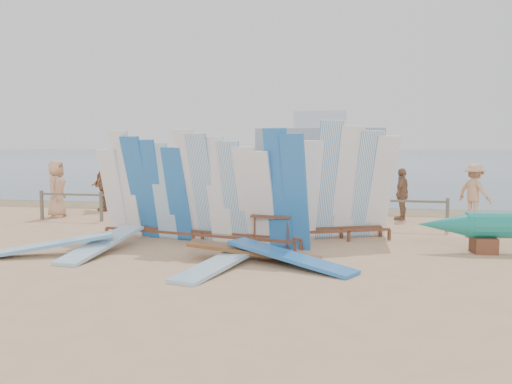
% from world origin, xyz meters
% --- Properties ---
extents(ground, '(160.00, 160.00, 0.00)m').
position_xyz_m(ground, '(0.00, 0.00, 0.00)').
color(ground, tan).
rests_on(ground, ground).
extents(ocean, '(320.00, 240.00, 0.02)m').
position_xyz_m(ocean, '(0.00, 128.00, 0.00)').
color(ocean, '#445C79').
rests_on(ocean, ground).
extents(wet_sand_strip, '(40.00, 2.60, 0.01)m').
position_xyz_m(wet_sand_strip, '(0.00, 7.20, 0.00)').
color(wet_sand_strip, olive).
rests_on(wet_sand_strip, ground).
extents(distant_ship, '(45.00, 8.00, 14.00)m').
position_xyz_m(distant_ship, '(-12.00, 180.00, 5.31)').
color(distant_ship, '#999EA3').
rests_on(distant_ship, ocean).
extents(fence, '(12.08, 0.08, 0.90)m').
position_xyz_m(fence, '(0.00, 3.00, 0.63)').
color(fence, '#665F4D').
rests_on(fence, ground).
extents(main_surfboard_rack, '(5.42, 1.79, 2.68)m').
position_xyz_m(main_surfboard_rack, '(-0.01, 0.05, 1.21)').
color(main_surfboard_rack, brown).
rests_on(main_surfboard_rack, ground).
extents(side_surfboard_rack, '(2.57, 1.71, 2.89)m').
position_xyz_m(side_surfboard_rack, '(3.38, 1.18, 1.30)').
color(side_surfboard_rack, brown).
rests_on(side_surfboard_rack, ground).
extents(vendor_table, '(0.95, 0.70, 1.21)m').
position_xyz_m(vendor_table, '(1.81, -0.06, 0.40)').
color(vendor_table, brown).
rests_on(vendor_table, ground).
extents(flat_board_b, '(1.20, 2.75, 0.22)m').
position_xyz_m(flat_board_b, '(1.19, -2.38, 0.00)').
color(flat_board_b, '#86B7D7').
rests_on(flat_board_b, ground).
extents(flat_board_d, '(2.66, 1.69, 0.39)m').
position_xyz_m(flat_board_d, '(2.46, -1.96, 0.00)').
color(flat_board_d, blue).
rests_on(flat_board_d, ground).
extents(flat_board_c, '(2.71, 0.68, 0.36)m').
position_xyz_m(flat_board_c, '(1.68, -1.53, 0.00)').
color(flat_board_c, brown).
rests_on(flat_board_c, ground).
extents(flat_board_e, '(2.65, 1.71, 0.44)m').
position_xyz_m(flat_board_e, '(-2.71, -1.92, 0.00)').
color(flat_board_e, white).
rests_on(flat_board_e, ground).
extents(flat_board_a, '(0.80, 2.73, 0.40)m').
position_xyz_m(flat_board_a, '(-1.68, -1.48, 0.00)').
color(flat_board_a, '#86B7D7').
rests_on(flat_board_a, ground).
extents(beach_chair_left, '(0.74, 0.75, 0.86)m').
position_xyz_m(beach_chair_left, '(0.94, 3.67, 0.25)').
color(beach_chair_left, red).
rests_on(beach_chair_left, ground).
extents(beach_chair_right, '(0.77, 0.78, 0.87)m').
position_xyz_m(beach_chair_right, '(0.49, 4.24, 0.26)').
color(beach_chair_right, red).
rests_on(beach_chair_right, ground).
extents(stroller, '(0.71, 0.93, 1.18)m').
position_xyz_m(stroller, '(1.04, 3.80, 0.47)').
color(stroller, red).
rests_on(stroller, ground).
extents(beachgoer_1, '(0.44, 0.65, 1.65)m').
position_xyz_m(beachgoer_1, '(-5.27, 5.69, 0.83)').
color(beachgoer_1, '#8C6042').
rests_on(beachgoer_1, ground).
extents(beachgoer_7, '(0.48, 0.74, 1.88)m').
position_xyz_m(beachgoer_7, '(2.08, 5.77, 0.94)').
color(beachgoer_7, '#8C6042').
rests_on(beachgoer_7, ground).
extents(beachgoer_0, '(0.60, 0.96, 1.83)m').
position_xyz_m(beachgoer_0, '(-5.85, 3.60, 0.91)').
color(beachgoer_0, tan).
rests_on(beachgoer_0, ground).
extents(beachgoer_6, '(0.66, 0.87, 1.61)m').
position_xyz_m(beachgoer_6, '(2.81, 3.62, 0.81)').
color(beachgoer_6, tan).
rests_on(beachgoer_6, ground).
extents(beachgoer_extra_0, '(1.10, 1.16, 1.75)m').
position_xyz_m(beachgoer_extra_0, '(7.14, 5.49, 0.88)').
color(beachgoer_extra_0, tan).
rests_on(beachgoer_extra_0, ground).
extents(beachgoer_extra_1, '(1.16, 0.96, 1.84)m').
position_xyz_m(beachgoer_extra_1, '(-5.15, 5.45, 0.92)').
color(beachgoer_extra_1, '#8C6042').
rests_on(beachgoer_extra_1, ground).
extents(beachgoer_11, '(1.53, 0.60, 1.62)m').
position_xyz_m(beachgoer_11, '(-5.13, 5.87, 0.81)').
color(beachgoer_11, beige).
rests_on(beachgoer_11, ground).
extents(beachgoer_3, '(0.95, 1.08, 1.59)m').
position_xyz_m(beachgoer_3, '(0.14, 6.72, 0.80)').
color(beachgoer_3, tan).
rests_on(beachgoer_3, ground).
extents(beachgoer_5, '(0.82, 1.68, 1.74)m').
position_xyz_m(beachgoer_5, '(-0.32, 5.40, 0.87)').
color(beachgoer_5, beige).
rests_on(beachgoer_5, ground).
extents(beachgoer_10, '(0.72, 1.02, 1.60)m').
position_xyz_m(beachgoer_10, '(4.96, 5.11, 0.80)').
color(beachgoer_10, '#8C6042').
rests_on(beachgoer_10, ground).
extents(beachgoer_4, '(0.98, 0.76, 1.54)m').
position_xyz_m(beachgoer_4, '(1.20, 4.56, 0.77)').
color(beachgoer_4, '#8C6042').
rests_on(beachgoer_4, ground).
extents(beachgoer_2, '(0.88, 0.74, 1.65)m').
position_xyz_m(beachgoer_2, '(-1.83, 4.35, 0.82)').
color(beachgoer_2, beige).
rests_on(beachgoer_2, ground).
extents(beachgoer_8, '(0.94, 0.79, 1.75)m').
position_xyz_m(beachgoer_8, '(3.80, 4.97, 0.88)').
color(beachgoer_8, beige).
rests_on(beachgoer_8, ground).
extents(beachgoer_9, '(0.60, 1.11, 1.62)m').
position_xyz_m(beachgoer_9, '(3.86, 6.27, 0.81)').
color(beachgoer_9, tan).
rests_on(beachgoer_9, ground).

